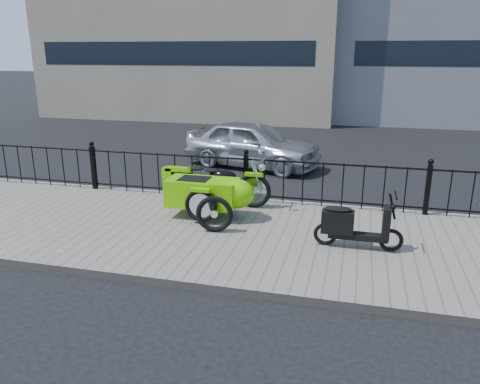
% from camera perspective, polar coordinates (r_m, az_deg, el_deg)
% --- Properties ---
extents(ground, '(120.00, 120.00, 0.00)m').
position_cam_1_polar(ground, '(8.57, -1.35, -4.33)').
color(ground, black).
rests_on(ground, ground).
extents(sidewalk, '(30.00, 3.80, 0.12)m').
position_cam_1_polar(sidewalk, '(8.10, -2.31, -5.16)').
color(sidewalk, gray).
rests_on(sidewalk, ground).
extents(curb, '(30.00, 0.10, 0.12)m').
position_cam_1_polar(curb, '(9.87, 0.92, -1.09)').
color(curb, gray).
rests_on(curb, ground).
extents(iron_fence, '(14.11, 0.11, 1.08)m').
position_cam_1_polar(iron_fence, '(9.59, 0.74, 1.66)').
color(iron_fence, black).
rests_on(iron_fence, sidewalk).
extents(motorcycle_sidecar, '(2.28, 1.48, 0.98)m').
position_cam_1_polar(motorcycle_sidecar, '(8.72, -3.19, 0.15)').
color(motorcycle_sidecar, black).
rests_on(motorcycle_sidecar, sidewalk).
extents(scooter, '(1.37, 0.40, 0.93)m').
position_cam_1_polar(scooter, '(7.50, 13.50, -4.03)').
color(scooter, black).
rests_on(scooter, sidewalk).
extents(spare_tire, '(0.65, 0.18, 0.64)m').
position_cam_1_polar(spare_tire, '(7.94, -3.14, -2.71)').
color(spare_tire, black).
rests_on(spare_tire, sidewalk).
extents(sedan_car, '(4.03, 2.42, 1.28)m').
position_cam_1_polar(sedan_car, '(12.91, 1.51, 5.86)').
color(sedan_car, silver).
rests_on(sedan_car, ground).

